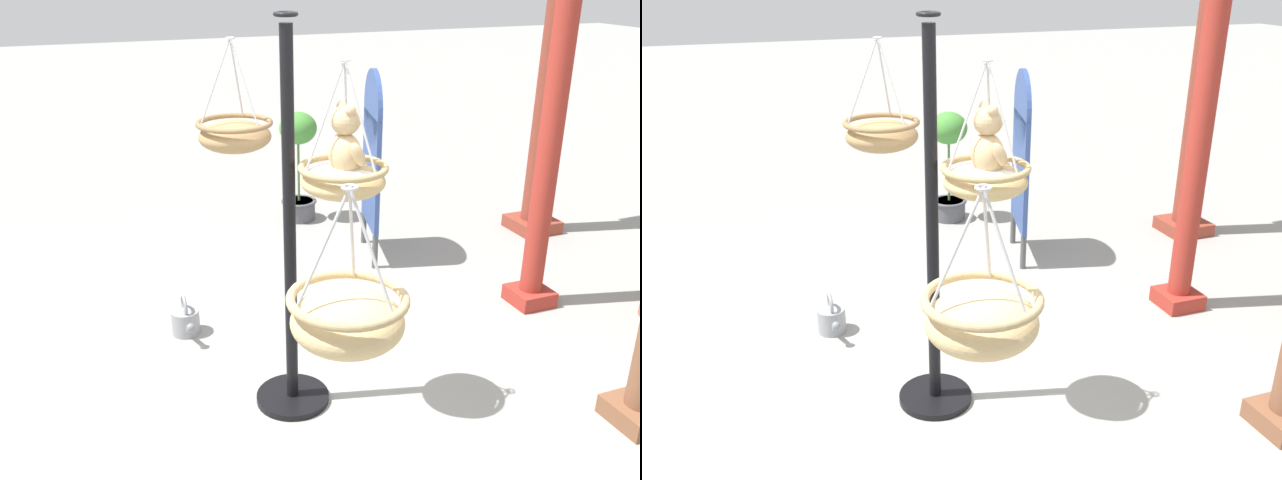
% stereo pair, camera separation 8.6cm
% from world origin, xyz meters
% --- Properties ---
extents(ground_plane, '(40.00, 40.00, 0.00)m').
position_xyz_m(ground_plane, '(0.00, 0.00, 0.00)').
color(ground_plane, gray).
extents(display_pole_central, '(0.44, 0.44, 2.26)m').
position_xyz_m(display_pole_central, '(-0.21, -0.01, 0.68)').
color(display_pole_central, black).
rests_on(display_pole_central, ground).
extents(hanging_basket_with_teddy, '(0.48, 0.48, 0.71)m').
position_xyz_m(hanging_basket_with_teddy, '(-0.06, 0.24, 1.43)').
color(hanging_basket_with_teddy, tan).
extents(teddy_bear, '(0.27, 0.24, 0.39)m').
position_xyz_m(teddy_bear, '(-0.06, 0.26, 1.60)').
color(teddy_bear, tan).
extents(hanging_basket_left_high, '(0.53, 0.53, 0.77)m').
position_xyz_m(hanging_basket_left_high, '(-1.41, -0.00, 1.37)').
color(hanging_basket_left_high, '#A37F51').
extents(hanging_basket_right_low, '(0.46, 0.46, 0.64)m').
position_xyz_m(hanging_basket_right_low, '(1.04, -0.20, 1.26)').
color(hanging_basket_right_low, tan).
extents(greenhouse_pillar_right, '(0.44, 0.44, 2.51)m').
position_xyz_m(greenhouse_pillar_right, '(-2.02, 3.10, 1.21)').
color(greenhouse_pillar_right, brown).
rests_on(greenhouse_pillar_right, ground).
extents(greenhouse_pillar_far_back, '(0.32, 0.32, 2.94)m').
position_xyz_m(greenhouse_pillar_far_back, '(-0.74, 2.12, 1.42)').
color(greenhouse_pillar_far_back, '#9E2D23').
rests_on(greenhouse_pillar_far_back, ground).
extents(potted_plant_small_succulent, '(0.37, 0.37, 1.11)m').
position_xyz_m(potted_plant_small_succulent, '(-3.12, 1.05, 0.63)').
color(potted_plant_small_succulent, '#4C4C51').
rests_on(potted_plant_small_succulent, ground).
extents(display_sign_board, '(0.64, 0.20, 1.66)m').
position_xyz_m(display_sign_board, '(-2.04, 1.34, 0.98)').
color(display_sign_board, '#334C8C').
rests_on(display_sign_board, ground).
extents(watering_can, '(0.35, 0.20, 0.30)m').
position_xyz_m(watering_can, '(-1.23, -0.47, 0.10)').
color(watering_can, gray).
rests_on(watering_can, ground).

